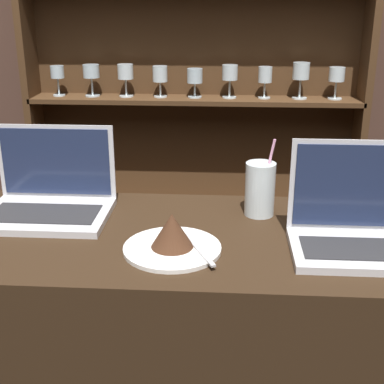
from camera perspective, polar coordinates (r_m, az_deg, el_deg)
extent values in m
cube|color=#4C3328|center=(2.43, 1.94, 16.67)|extent=(7.00, 0.06, 2.70)
cube|color=#472D19|center=(2.51, -16.38, 7.42)|extent=(0.03, 0.18, 1.96)
cube|color=#472D19|center=(2.43, 17.52, 6.89)|extent=(0.03, 0.18, 1.96)
cube|color=#472D19|center=(2.44, 0.41, 7.91)|extent=(1.46, 0.02, 1.96)
cube|color=#472D19|center=(2.48, 0.27, -1.37)|extent=(1.42, 0.18, 0.02)
cube|color=#472D19|center=(2.34, 0.29, 9.81)|extent=(1.42, 0.18, 0.02)
cylinder|color=silver|center=(2.45, -13.98, 9.99)|extent=(0.05, 0.05, 0.01)
cylinder|color=silver|center=(2.44, -14.05, 10.89)|extent=(0.01, 0.01, 0.07)
cylinder|color=silver|center=(2.43, -14.18, 12.32)|extent=(0.06, 0.06, 0.05)
cylinder|color=silver|center=(2.41, -10.54, 10.08)|extent=(0.06, 0.06, 0.01)
cylinder|color=silver|center=(2.40, -10.61, 11.03)|extent=(0.01, 0.01, 0.07)
cylinder|color=silver|center=(2.39, -10.71, 12.56)|extent=(0.07, 0.07, 0.06)
cylinder|color=silver|center=(2.38, -7.00, 10.13)|extent=(0.06, 0.06, 0.01)
cylinder|color=silver|center=(2.37, -7.04, 11.04)|extent=(0.01, 0.01, 0.07)
cylinder|color=silver|center=(2.36, -7.12, 12.63)|extent=(0.07, 0.07, 0.06)
cylinder|color=silver|center=(2.35, -3.38, 10.15)|extent=(0.06, 0.06, 0.01)
cylinder|color=silver|center=(2.35, -3.40, 10.95)|extent=(0.01, 0.01, 0.06)
cylinder|color=silver|center=(2.34, -3.43, 12.48)|extent=(0.06, 0.06, 0.07)
cylinder|color=silver|center=(2.34, 0.30, 10.12)|extent=(0.06, 0.06, 0.01)
cylinder|color=silver|center=(2.34, 0.30, 10.88)|extent=(0.01, 0.01, 0.06)
cylinder|color=silver|center=(2.33, 0.30, 12.30)|extent=(0.07, 0.07, 0.06)
cylinder|color=silver|center=(2.34, 4.00, 10.06)|extent=(0.06, 0.06, 0.01)
cylinder|color=silver|center=(2.33, 4.02, 10.99)|extent=(0.01, 0.01, 0.07)
cylinder|color=silver|center=(2.32, 4.06, 12.61)|extent=(0.07, 0.07, 0.06)
cylinder|color=silver|center=(2.34, 7.70, 9.95)|extent=(0.05, 0.05, 0.01)
cylinder|color=silver|center=(2.34, 7.74, 10.77)|extent=(0.01, 0.01, 0.06)
cylinder|color=silver|center=(2.33, 7.82, 12.31)|extent=(0.06, 0.06, 0.07)
cylinder|color=silver|center=(2.36, 11.37, 9.80)|extent=(0.06, 0.06, 0.01)
cylinder|color=silver|center=(2.35, 11.44, 10.79)|extent=(0.01, 0.01, 0.08)
cylinder|color=silver|center=(2.34, 11.57, 12.55)|extent=(0.07, 0.07, 0.07)
cylinder|color=silver|center=(2.38, 14.97, 9.62)|extent=(0.06, 0.06, 0.01)
cylinder|color=silver|center=(2.37, 15.06, 10.51)|extent=(0.01, 0.01, 0.07)
cylinder|color=silver|center=(2.37, 15.20, 12.03)|extent=(0.07, 0.07, 0.06)
cube|color=silver|center=(1.46, -15.26, -2.41)|extent=(0.33, 0.24, 0.02)
cube|color=#28282B|center=(1.45, -15.44, -2.21)|extent=(0.28, 0.13, 0.00)
cube|color=silver|center=(1.53, -14.28, 3.18)|extent=(0.33, 0.00, 0.21)
cube|color=#1E2847|center=(1.52, -14.31, 3.16)|extent=(0.30, 0.01, 0.19)
cube|color=silver|center=(1.28, 17.37, -6.02)|extent=(0.31, 0.21, 0.02)
cube|color=#28282B|center=(1.26, 17.52, -5.80)|extent=(0.26, 0.11, 0.00)
cube|color=silver|center=(1.32, 16.96, 0.65)|extent=(0.31, 0.00, 0.22)
cube|color=#1E2847|center=(1.32, 16.98, 0.62)|extent=(0.28, 0.01, 0.20)
cylinder|color=white|center=(1.24, -2.12, -6.04)|extent=(0.23, 0.23, 0.01)
cone|color=#422616|center=(1.22, -2.15, -4.11)|extent=(0.10, 0.10, 0.08)
cube|color=#B7B7BC|center=(1.22, 0.74, -6.17)|extent=(0.08, 0.16, 0.00)
cylinder|color=silver|center=(1.42, 7.26, 0.31)|extent=(0.08, 0.08, 0.14)
cylinder|color=#EA9EC6|center=(1.41, 7.88, 1.55)|extent=(0.04, 0.01, 0.21)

